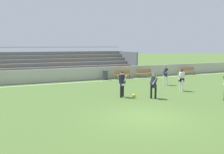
{
  "coord_description": "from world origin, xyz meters",
  "views": [
    {
      "loc": [
        -5.98,
        -9.53,
        3.35
      ],
      "look_at": [
        1.09,
        6.26,
        1.12
      ],
      "focal_mm": 39.07,
      "sensor_mm": 36.0,
      "label": 1
    }
  ],
  "objects": [
    {
      "name": "bleacher_stand",
      "position": [
        -1.12,
        16.73,
        1.39
      ],
      "size": [
        18.06,
        5.02,
        3.21
      ],
      "color": "#897051",
      "rests_on": "ground"
    },
    {
      "name": "player_dark_wide_right",
      "position": [
        6.59,
        7.36,
        1.0
      ],
      "size": [
        0.51,
        0.63,
        1.67
      ],
      "color": "white",
      "rests_on": "ground"
    },
    {
      "name": "sideline_wall",
      "position": [
        0.0,
        13.16,
        0.61
      ],
      "size": [
        48.0,
        0.16,
        1.22
      ],
      "primitive_type": "cube",
      "color": "#BCB7AD",
      "rests_on": "ground"
    },
    {
      "name": "bench_centre_sideline",
      "position": [
        7.56,
        12.37,
        0.55
      ],
      "size": [
        1.8,
        0.4,
        0.9
      ],
      "color": "#99754C",
      "rests_on": "ground"
    },
    {
      "name": "field_line_sideline",
      "position": [
        0.0,
        11.82,
        0.0
      ],
      "size": [
        44.0,
        0.12,
        0.01
      ],
      "primitive_type": "cube",
      "color": "white",
      "rests_on": "ground"
    },
    {
      "name": "bench_far_right",
      "position": [
        5.01,
        12.37,
        0.55
      ],
      "size": [
        1.8,
        0.4,
        0.9
      ],
      "color": "#99754C",
      "rests_on": "ground"
    },
    {
      "name": "player_dark_challenging",
      "position": [
        1.02,
        4.5,
        1.01
      ],
      "size": [
        0.46,
        0.59,
        1.69
      ],
      "color": "black",
      "rests_on": "ground"
    },
    {
      "name": "player_white_overlapping",
      "position": [
        6.02,
        4.66,
        0.97
      ],
      "size": [
        0.53,
        0.58,
        1.64
      ],
      "color": "white",
      "rests_on": "ground"
    },
    {
      "name": "ground_plane",
      "position": [
        0.0,
        0.0,
        0.0
      ],
      "size": [
        160.0,
        160.0,
        0.0
      ],
      "primitive_type": "plane",
      "color": "#4C6B30"
    },
    {
      "name": "player_dark_dropping_back",
      "position": [
        2.67,
        3.32,
        0.96
      ],
      "size": [
        0.45,
        0.5,
        1.63
      ],
      "color": "black",
      "rests_on": "ground"
    },
    {
      "name": "trash_bin",
      "position": [
        3.15,
        12.45,
        0.47
      ],
      "size": [
        0.51,
        0.51,
        0.94
      ],
      "primitive_type": "cylinder",
      "color": "#3D424C",
      "rests_on": "ground"
    },
    {
      "name": "soccer_ball",
      "position": [
        1.74,
        4.18,
        0.11
      ],
      "size": [
        0.22,
        0.22,
        0.22
      ],
      "primitive_type": "sphere",
      "color": "yellow",
      "rests_on": "ground"
    },
    {
      "name": "bench_near_bin",
      "position": [
        13.51,
        12.37,
        0.55
      ],
      "size": [
        1.8,
        0.4,
        0.9
      ],
      "color": "#99754C",
      "rests_on": "ground"
    }
  ]
}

